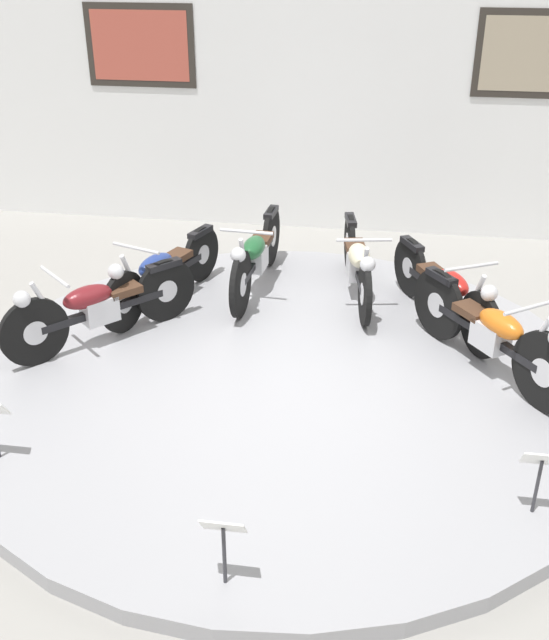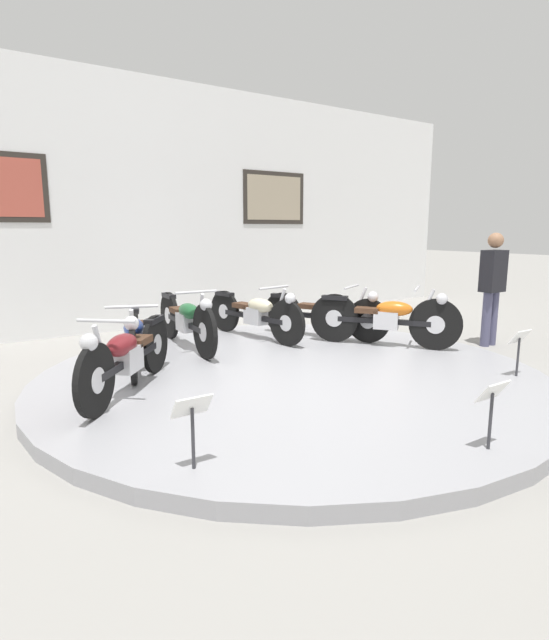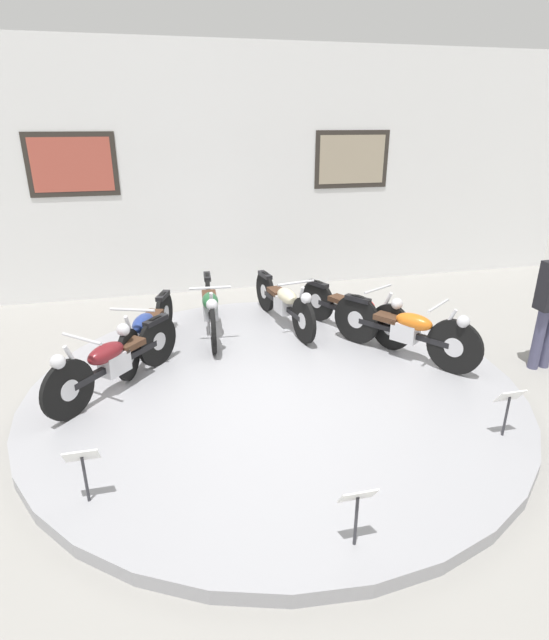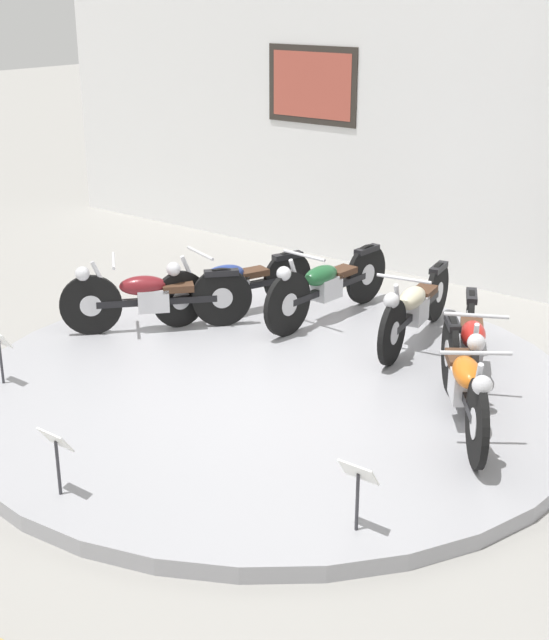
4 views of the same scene
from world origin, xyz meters
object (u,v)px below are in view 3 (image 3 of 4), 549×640
(motorcycle_blue, at_px, (146,328))
(motorcycle_red, at_px, (354,309))
(motorcycle_maroon, at_px, (114,359))
(motorcycle_orange, at_px, (406,328))
(motorcycle_cream, at_px, (284,301))
(info_placard_front_left, at_px, (83,463))
(motorcycle_green, at_px, (210,306))
(info_placard_front_centre, at_px, (357,504))
(info_placard_front_right, at_px, (509,402))

(motorcycle_blue, relative_size, motorcycle_red, 1.05)
(motorcycle_maroon, height_order, motorcycle_orange, motorcycle_orange)
(motorcycle_cream, height_order, info_placard_front_left, motorcycle_cream)
(motorcycle_green, relative_size, info_placard_front_centre, 3.95)
(motorcycle_maroon, xyz_separation_m, info_placard_front_centre, (1.76, -2.70, -0.02))
(motorcycle_blue, xyz_separation_m, info_placard_front_centre, (1.41, -3.55, -0.00))
(motorcycle_cream, xyz_separation_m, info_placard_front_right, (1.36, -3.16, -0.02))
(info_placard_front_centre, height_order, info_placard_front_right, same)
(motorcycle_maroon, distance_m, motorcycle_blue, 0.92)
(motorcycle_maroon, bearing_deg, info_placard_front_right, -26.03)
(info_placard_front_left, xyz_separation_m, info_placard_front_centre, (1.90, -0.91, 0.00))
(motorcycle_blue, xyz_separation_m, motorcycle_red, (2.82, 0.00, 0.01))
(motorcycle_maroon, distance_m, motorcycle_cream, 2.68)
(motorcycle_maroon, relative_size, info_placard_front_centre, 2.96)
(info_placard_front_left, bearing_deg, info_placard_front_right, 0.00)
(motorcycle_maroon, bearing_deg, info_placard_front_centre, -56.87)
(motorcycle_green, distance_m, info_placard_front_centre, 4.11)
(motorcycle_blue, bearing_deg, motorcycle_cream, 15.14)
(motorcycle_red, height_order, info_placard_front_right, motorcycle_red)
(motorcycle_blue, xyz_separation_m, info_placard_front_left, (-0.49, -2.64, -0.00))
(info_placard_front_right, bearing_deg, info_placard_front_left, 180.00)
(motorcycle_cream, xyz_separation_m, info_placard_front_left, (-2.44, -3.16, -0.02))
(info_placard_front_right, bearing_deg, motorcycle_maroon, 153.97)
(motorcycle_green, relative_size, info_placard_front_right, 3.95)
(motorcycle_blue, xyz_separation_m, motorcycle_cream, (1.95, 0.53, 0.01))
(motorcycle_orange, bearing_deg, motorcycle_green, 149.01)
(motorcycle_red, relative_size, info_placard_front_left, 3.47)
(motorcycle_green, height_order, motorcycle_orange, motorcycle_orange)
(info_placard_front_centre, bearing_deg, motorcycle_cream, 82.46)
(motorcycle_maroon, xyz_separation_m, motorcycle_blue, (0.35, 0.85, -0.01))
(motorcycle_blue, bearing_deg, motorcycle_red, 0.06)
(info_placard_front_left, height_order, info_placard_front_right, same)
(motorcycle_cream, bearing_deg, motorcycle_maroon, -149.17)
(motorcycle_blue, bearing_deg, motorcycle_maroon, -112.61)
(motorcycle_maroon, bearing_deg, motorcycle_orange, -0.01)
(motorcycle_orange, bearing_deg, motorcycle_red, 111.94)
(info_placard_front_centre, bearing_deg, motorcycle_maroon, 123.13)
(motorcycle_red, height_order, motorcycle_orange, motorcycle_orange)
(motorcycle_maroon, xyz_separation_m, motorcycle_red, (3.18, 0.85, -0.01))
(motorcycle_orange, bearing_deg, info_placard_front_centre, -123.06)
(motorcycle_green, bearing_deg, info_placard_front_centre, -82.53)
(info_placard_front_right, bearing_deg, motorcycle_red, 100.41)
(motorcycle_green, xyz_separation_m, info_placard_front_left, (-1.37, -3.16, -0.03))
(motorcycle_red, height_order, info_placard_front_centre, motorcycle_red)
(motorcycle_green, xyz_separation_m, info_placard_front_centre, (0.53, -4.08, -0.03))
(motorcycle_red, distance_m, info_placard_front_right, 2.68)
(motorcycle_maroon, height_order, info_placard_front_left, motorcycle_maroon)
(motorcycle_red, xyz_separation_m, info_placard_front_centre, (-1.41, -3.55, -0.01))
(info_placard_front_centre, distance_m, info_placard_front_right, 2.11)
(info_placard_front_centre, bearing_deg, motorcycle_orange, 56.94)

